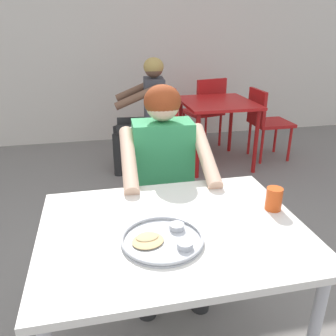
# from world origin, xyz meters

# --- Properties ---
(back_wall) EXTENTS (12.00, 0.12, 3.40)m
(back_wall) POSITION_xyz_m (0.00, 3.60, 1.70)
(back_wall) COLOR silver
(back_wall) RESTS_ON ground
(table_foreground) EXTENTS (1.05, 0.80, 0.74)m
(table_foreground) POSITION_xyz_m (-0.00, 0.00, 0.66)
(table_foreground) COLOR silver
(table_foreground) RESTS_ON ground
(thali_tray) EXTENTS (0.31, 0.31, 0.03)m
(thali_tray) POSITION_xyz_m (-0.06, -0.09, 0.76)
(thali_tray) COLOR #B7BABF
(thali_tray) RESTS_ON table_foreground
(drinking_cup) EXTENTS (0.07, 0.07, 0.10)m
(drinking_cup) POSITION_xyz_m (0.46, 0.05, 0.80)
(drinking_cup) COLOR #D84C19
(drinking_cup) RESTS_ON table_foreground
(chair_foreground) EXTENTS (0.41, 0.42, 0.90)m
(chair_foreground) POSITION_xyz_m (0.10, 0.82, 0.52)
(chair_foreground) COLOR silver
(chair_foreground) RESTS_ON ground
(diner_foreground) EXTENTS (0.51, 0.57, 1.20)m
(diner_foreground) POSITION_xyz_m (0.09, 0.59, 0.72)
(diner_foreground) COLOR #252525
(diner_foreground) RESTS_ON ground
(table_background_red) EXTENTS (0.76, 0.83, 0.72)m
(table_background_red) POSITION_xyz_m (1.05, 2.39, 0.63)
(table_background_red) COLOR red
(table_background_red) RESTS_ON ground
(chair_red_left) EXTENTS (0.48, 0.50, 0.85)m
(chair_red_left) POSITION_xyz_m (0.46, 2.36, 0.50)
(chair_red_left) COLOR red
(chair_red_left) RESTS_ON ground
(chair_red_right) EXTENTS (0.44, 0.41, 0.82)m
(chair_red_right) POSITION_xyz_m (1.66, 2.42, 0.48)
(chair_red_right) COLOR red
(chair_red_right) RESTS_ON ground
(chair_red_far) EXTENTS (0.52, 0.52, 0.88)m
(chair_red_far) POSITION_xyz_m (1.13, 3.01, 0.51)
(chair_red_far) COLOR red
(chair_red_far) RESTS_ON ground
(patron_background) EXTENTS (0.58, 0.53, 1.19)m
(patron_background) POSITION_xyz_m (0.26, 2.40, 0.71)
(patron_background) COLOR black
(patron_background) RESTS_ON ground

